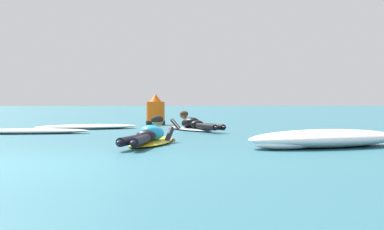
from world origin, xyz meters
The scene contains 7 objects.
ground_plane centered at (0.00, 10.00, 0.00)m, with size 120.00×120.00×0.00m, color #2D6B7A.
surfer_near centered at (1.43, 2.95, 0.14)m, with size 0.87×2.58×0.53m.
surfer_far centered at (2.08, 7.34, 0.14)m, with size 1.56×2.41×0.54m.
whitewater_front centered at (4.33, 2.58, 0.13)m, with size 2.94×2.03×0.29m.
whitewater_mid_left centered at (-0.77, 8.07, 0.06)m, with size 2.82×1.78×0.13m.
whitewater_mid_right centered at (-1.65, 5.99, 0.06)m, with size 2.81×1.10×0.12m.
channel_marker_buoy centered at (0.81, 10.70, 0.38)m, with size 0.60×0.60×0.96m.
Camera 1 is at (2.39, -6.33, 0.76)m, focal length 51.26 mm.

